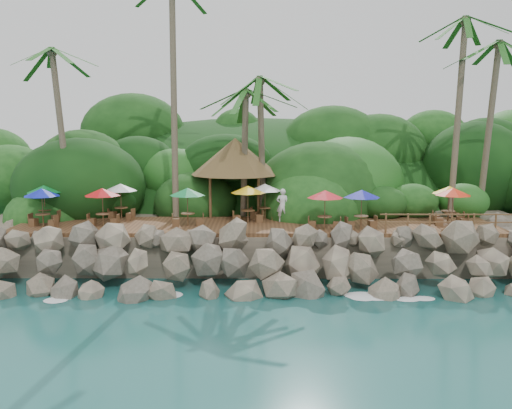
{
  "coord_description": "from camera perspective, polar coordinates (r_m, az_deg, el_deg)",
  "views": [
    {
      "loc": [
        0.15,
        -23.85,
        7.79
      ],
      "look_at": [
        0.0,
        6.0,
        3.4
      ],
      "focal_mm": 39.08,
      "sensor_mm": 36.0,
      "label": 1
    }
  ],
  "objects": [
    {
      "name": "railing",
      "position": [
        29.75,
        20.4,
        -1.61
      ],
      "size": [
        8.3,
        0.1,
        1.0
      ],
      "color": "brown",
      "rests_on": "terrace"
    },
    {
      "name": "jungle_hill",
      "position": [
        47.99,
        0.11,
        -0.97
      ],
      "size": [
        44.8,
        28.0,
        15.4
      ],
      "primitive_type": "ellipsoid",
      "color": "#143811",
      "rests_on": "ground"
    },
    {
      "name": "ground",
      "position": [
        25.09,
        -0.07,
        -9.72
      ],
      "size": [
        140.0,
        140.0,
        0.0
      ],
      "primitive_type": "plane",
      "color": "#19514F",
      "rests_on": "ground"
    },
    {
      "name": "palapa",
      "position": [
        33.48,
        -2.15,
        4.94
      ],
      "size": [
        5.3,
        5.3,
        4.6
      ],
      "color": "brown",
      "rests_on": "ground"
    },
    {
      "name": "palms",
      "position": [
        33.01,
        2.66,
        16.3
      ],
      "size": [
        30.8,
        6.35,
        15.23
      ],
      "color": "brown",
      "rests_on": "ground"
    },
    {
      "name": "waiter",
      "position": [
        31.0,
        2.73,
        -0.08
      ],
      "size": [
        0.7,
        0.47,
        1.88
      ],
      "primitive_type": "imported",
      "rotation": [
        0.0,
        0.0,
        3.11
      ],
      "color": "silver",
      "rests_on": "terrace"
    },
    {
      "name": "dining_clusters",
      "position": [
        30.14,
        -2.15,
        1.15
      ],
      "size": [
        24.29,
        4.9,
        2.06
      ],
      "color": "brown",
      "rests_on": "terrace"
    },
    {
      "name": "terrace",
      "position": [
        30.37,
        0.0,
        -2.24
      ],
      "size": [
        26.0,
        5.0,
        0.2
      ],
      "primitive_type": "cube",
      "color": "brown",
      "rests_on": "land_base"
    },
    {
      "name": "seawall",
      "position": [
        26.69,
        -0.04,
        -6.04
      ],
      "size": [
        29.0,
        4.0,
        2.3
      ],
      "primitive_type": null,
      "color": "gray",
      "rests_on": "ground"
    },
    {
      "name": "land_base",
      "position": [
        40.42,
        0.07,
        -1.23
      ],
      "size": [
        32.0,
        25.2,
        2.1
      ],
      "primitive_type": "cube",
      "color": "gray",
      "rests_on": "ground"
    },
    {
      "name": "jungle_foliage",
      "position": [
        39.63,
        0.07,
        -2.97
      ],
      "size": [
        44.0,
        16.0,
        12.0
      ],
      "primitive_type": null,
      "color": "#143811",
      "rests_on": "ground"
    },
    {
      "name": "foam_line",
      "position": [
        25.37,
        -0.07,
        -9.45
      ],
      "size": [
        25.2,
        0.8,
        0.06
      ],
      "color": "white",
      "rests_on": "ground"
    }
  ]
}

